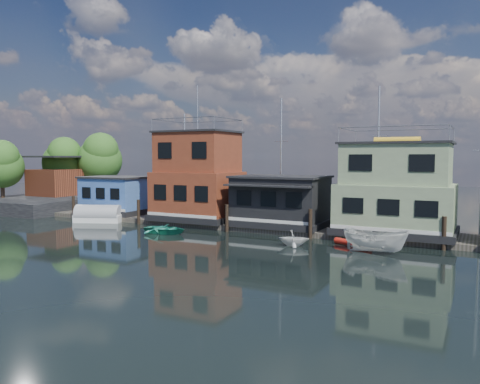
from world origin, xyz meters
The scene contains 14 objects.
ground centered at (0.00, 0.00, 0.00)m, with size 160.00×160.00×0.00m, color black.
dock centered at (0.00, 12.00, 0.20)m, with size 48.00×5.00×0.40m, color #595147.
houseboat_blue centered at (-18.00, 12.00, 2.21)m, with size 6.40×4.90×3.66m.
houseboat_red centered at (-8.50, 12.00, 4.10)m, with size 7.40×5.90×11.86m.
houseboat_dark centered at (-0.50, 11.98, 2.42)m, with size 7.40×6.10×4.06m.
houseboat_green centered at (8.50, 12.00, 3.55)m, with size 8.40×5.90×7.03m.
pilings centered at (-0.33, 9.20, 1.10)m, with size 42.28×0.28×2.20m.
background_masts centered at (4.76, 18.00, 5.55)m, with size 36.40×0.16×12.00m.
shore centered at (-30.67, 15.86, 3.60)m, with size 12.40×15.72×8.24m.
motorboat centered at (8.25, 6.25, 0.80)m, with size 1.56×4.14×1.60m, color silver.
dinghy_white centered at (2.90, 6.04, 0.55)m, with size 1.80×2.09×1.10m, color silver.
tarp_runabout centered at (-17.12, 8.50, 0.64)m, with size 4.53×3.13×1.71m.
red_kayak centered at (6.46, 7.77, 0.21)m, with size 0.42×0.42×2.87m, color red.
dinghy_teal centered at (-7.85, 6.19, 0.36)m, with size 2.45×3.44×0.71m, color teal.
Camera 1 is at (14.12, -23.22, 6.04)m, focal length 35.00 mm.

